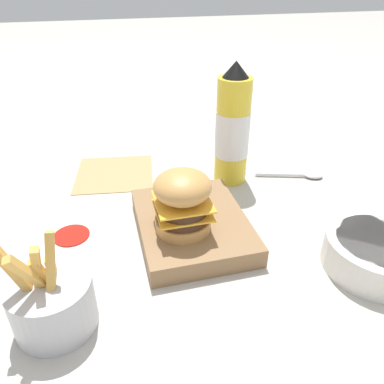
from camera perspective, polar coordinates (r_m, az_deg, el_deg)
The scene contains 9 objects.
ground_plane at distance 0.68m, azimuth 4.19°, elevation -4.94°, with size 6.00×6.00×0.00m, color #B7B2A8.
serving_board at distance 0.65m, azimuth -0.00°, elevation -5.07°, with size 0.23×0.18×0.03m.
burger at distance 0.58m, azimuth -1.44°, elevation -1.35°, with size 0.09×0.09×0.10m.
ketchup_bottle at distance 0.77m, azimuth 6.18°, elevation 9.46°, with size 0.07×0.07×0.25m.
fries_basket at distance 0.52m, azimuth -20.51°, elevation -15.43°, with size 0.11×0.11×0.14m.
side_bowl at distance 0.64m, azimuth 26.40°, elevation -8.22°, with size 0.16×0.16×0.05m.
spoon at distance 0.86m, azimuth 16.65°, elevation 2.50°, with size 0.06×0.15×0.01m.
ketchup_puddle at distance 0.68m, azimuth -17.90°, elevation -6.25°, with size 0.06×0.06×0.00m.
parchment_square at distance 0.86m, azimuth -11.70°, elevation 2.82°, with size 0.19×0.19×0.00m.
Camera 1 is at (-0.52, 0.18, 0.40)m, focal length 35.00 mm.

